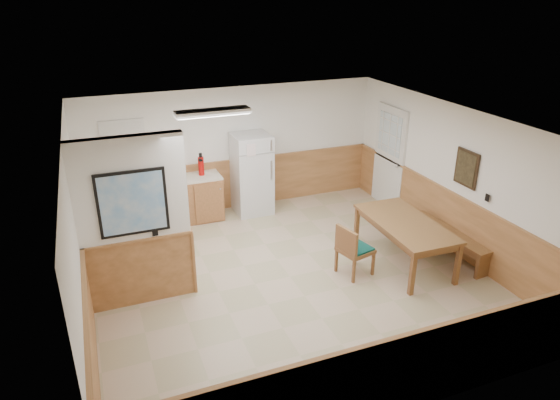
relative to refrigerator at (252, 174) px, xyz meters
name	(u,v)px	position (x,y,z in m)	size (l,w,h in m)	color
ground	(290,277)	(-0.25, -2.63, -0.81)	(6.00, 6.00, 0.00)	#C8AE90
ceiling	(291,124)	(-0.25, -2.63, 1.69)	(6.00, 6.00, 0.02)	silver
back_wall	(234,149)	(-0.25, 0.37, 0.44)	(6.00, 0.02, 2.50)	white
right_wall	(453,179)	(2.75, -2.63, 0.44)	(0.02, 6.00, 2.50)	white
left_wall	(77,239)	(-3.25, -2.63, 0.44)	(0.02, 6.00, 2.50)	white
wainscot_back	(235,184)	(-0.25, 0.35, -0.31)	(6.00, 0.04, 1.00)	tan
wainscot_right	(447,219)	(2.73, -2.63, -0.31)	(0.04, 6.00, 1.00)	tan
wainscot_left	(88,288)	(-3.23, -2.63, -0.31)	(0.04, 6.00, 1.00)	tan
partition_wall	(135,225)	(-2.50, -2.43, 0.42)	(1.50, 0.20, 2.50)	white
kitchen_counter	(180,200)	(-1.46, 0.05, -0.35)	(2.20, 0.61, 1.00)	#AC663D
exterior_door	(389,158)	(2.71, -0.73, 0.24)	(0.07, 1.02, 2.15)	white
kitchen_window	(124,146)	(-2.35, 0.35, 0.74)	(0.80, 0.04, 1.00)	white
wall_painting	(466,168)	(2.71, -2.93, 0.74)	(0.04, 0.50, 0.60)	black
fluorescent_fixture	(213,112)	(-1.05, -1.33, 1.63)	(1.20, 0.30, 0.09)	white
refrigerator	(252,174)	(0.00, 0.00, 0.00)	(0.72, 0.72, 1.63)	silver
dining_table	(405,227)	(1.67, -2.89, -0.15)	(0.98, 1.88, 0.75)	olive
dining_bench	(449,236)	(2.55, -2.95, -0.47)	(0.54, 1.74, 0.45)	olive
dining_chair	(351,247)	(0.67, -2.92, -0.32)	(0.74, 0.58, 0.85)	olive
fire_extinguisher	(201,165)	(-0.99, 0.08, 0.28)	(0.14, 0.14, 0.44)	#B70B09
soap_bottle	(122,179)	(-2.49, 0.06, 0.21)	(0.08, 0.08, 0.25)	#198E3B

